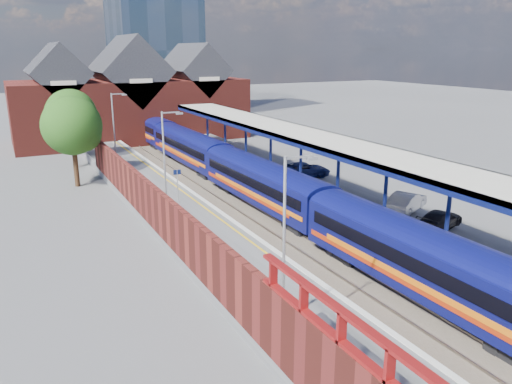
# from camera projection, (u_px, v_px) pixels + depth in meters

# --- Properties ---
(ground) EXTENTS (240.00, 240.00, 0.00)m
(ground) POSITION_uv_depth(u_px,v_px,m) (211.00, 188.00, 44.60)
(ground) COLOR #5B5B5E
(ground) RESTS_ON ground
(ballast_bed) EXTENTS (6.00, 76.00, 0.06)m
(ballast_bed) POSITION_uv_depth(u_px,v_px,m) (263.00, 220.00, 36.04)
(ballast_bed) COLOR #473D33
(ballast_bed) RESTS_ON ground
(rails) EXTENTS (4.51, 76.00, 0.14)m
(rails) POSITION_uv_depth(u_px,v_px,m) (263.00, 219.00, 36.01)
(rails) COLOR slate
(rails) RESTS_ON ground
(left_platform) EXTENTS (5.00, 76.00, 1.00)m
(left_platform) POSITION_uv_depth(u_px,v_px,m) (191.00, 226.00, 33.49)
(left_platform) COLOR #565659
(left_platform) RESTS_ON ground
(right_platform) EXTENTS (6.00, 76.00, 1.00)m
(right_platform) POSITION_uv_depth(u_px,v_px,m) (331.00, 203.00, 38.54)
(right_platform) COLOR #565659
(right_platform) RESTS_ON ground
(coping_left) EXTENTS (0.30, 76.00, 0.05)m
(coping_left) POSITION_uv_depth(u_px,v_px,m) (223.00, 213.00, 34.38)
(coping_left) COLOR silver
(coping_left) RESTS_ON left_platform
(coping_right) EXTENTS (0.30, 76.00, 0.05)m
(coping_right) POSITION_uv_depth(u_px,v_px,m) (300.00, 201.00, 37.15)
(coping_right) COLOR silver
(coping_right) RESTS_ON right_platform
(yellow_line) EXTENTS (0.14, 76.00, 0.01)m
(yellow_line) POSITION_uv_depth(u_px,v_px,m) (215.00, 215.00, 34.12)
(yellow_line) COLOR yellow
(yellow_line) RESTS_ON left_platform
(train) EXTENTS (3.05, 65.94, 3.45)m
(train) POSITION_uv_depth(u_px,v_px,m) (222.00, 161.00, 45.37)
(train) COLOR #0B0E50
(train) RESTS_ON ground
(canopy) EXTENTS (4.50, 52.00, 4.48)m
(canopy) POSITION_uv_depth(u_px,v_px,m) (314.00, 139.00, 38.67)
(canopy) COLOR #0D1650
(canopy) RESTS_ON right_platform
(lamp_post_b) EXTENTS (1.48, 0.18, 7.00)m
(lamp_post_b) POSITION_uv_depth(u_px,v_px,m) (287.00, 230.00, 19.90)
(lamp_post_b) COLOR #A5A8AA
(lamp_post_b) RESTS_ON left_platform
(lamp_post_c) EXTENTS (1.48, 0.18, 7.00)m
(lamp_post_c) POSITION_uv_depth(u_px,v_px,m) (166.00, 156.00, 33.59)
(lamp_post_c) COLOR #A5A8AA
(lamp_post_c) RESTS_ON left_platform
(lamp_post_d) EXTENTS (1.48, 0.18, 7.00)m
(lamp_post_d) POSITION_uv_depth(u_px,v_px,m) (115.00, 125.00, 47.27)
(lamp_post_d) COLOR #A5A8AA
(lamp_post_d) RESTS_ON left_platform
(platform_sign) EXTENTS (0.55, 0.08, 2.50)m
(platform_sign) POSITION_uv_depth(u_px,v_px,m) (177.00, 180.00, 36.53)
(platform_sign) COLOR #A5A8AA
(platform_sign) RESTS_ON left_platform
(brick_wall) EXTENTS (0.35, 50.00, 3.86)m
(brick_wall) POSITION_uv_depth(u_px,v_px,m) (185.00, 236.00, 26.29)
(brick_wall) COLOR maroon
(brick_wall) RESTS_ON left_platform
(station_building) EXTENTS (30.00, 12.12, 13.78)m
(station_building) POSITION_uv_depth(u_px,v_px,m) (131.00, 99.00, 67.03)
(station_building) COLOR maroon
(station_building) RESTS_ON ground
(tree_near) EXTENTS (5.20, 5.20, 8.10)m
(tree_near) POSITION_uv_depth(u_px,v_px,m) (74.00, 127.00, 43.62)
(tree_near) COLOR #382314
(tree_near) RESTS_ON ground
(tree_far) EXTENTS (5.20, 5.20, 8.10)m
(tree_far) POSITION_uv_depth(u_px,v_px,m) (73.00, 116.00, 50.90)
(tree_far) COLOR #382314
(tree_far) RESTS_ON ground
(parked_car_silver) EXTENTS (4.50, 3.22, 1.41)m
(parked_car_silver) POSITION_uv_depth(u_px,v_px,m) (406.00, 202.00, 34.72)
(parked_car_silver) COLOR silver
(parked_car_silver) RESTS_ON right_platform
(parked_car_dark) EXTENTS (4.41, 2.98, 1.19)m
(parked_car_dark) POSITION_uv_depth(u_px,v_px,m) (440.00, 219.00, 31.46)
(parked_car_dark) COLOR black
(parked_car_dark) RESTS_ON right_platform
(parked_car_blue) EXTENTS (4.93, 3.29, 1.26)m
(parked_car_blue) POSITION_uv_depth(u_px,v_px,m) (305.00, 170.00, 44.32)
(parked_car_blue) COLOR navy
(parked_car_blue) RESTS_ON right_platform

